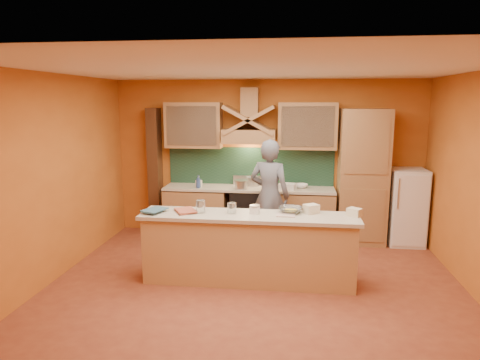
# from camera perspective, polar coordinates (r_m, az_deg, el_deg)

# --- Properties ---
(floor) EXTENTS (5.50, 5.00, 0.01)m
(floor) POSITION_cam_1_polar(r_m,az_deg,el_deg) (5.73, 1.85, -14.58)
(floor) COLOR brown
(floor) RESTS_ON ground
(ceiling) EXTENTS (5.50, 5.00, 0.01)m
(ceiling) POSITION_cam_1_polar(r_m,az_deg,el_deg) (5.20, 2.04, 14.60)
(ceiling) COLOR white
(ceiling) RESTS_ON wall_back
(wall_back) EXTENTS (5.50, 0.02, 2.80)m
(wall_back) POSITION_cam_1_polar(r_m,az_deg,el_deg) (7.75, 3.62, 2.88)
(wall_back) COLOR #C16825
(wall_back) RESTS_ON floor
(wall_front) EXTENTS (5.50, 0.02, 2.80)m
(wall_front) POSITION_cam_1_polar(r_m,az_deg,el_deg) (2.90, -2.64, -10.38)
(wall_front) COLOR #C16825
(wall_front) RESTS_ON floor
(wall_left) EXTENTS (0.02, 5.00, 2.80)m
(wall_left) POSITION_cam_1_polar(r_m,az_deg,el_deg) (6.17, -24.41, -0.03)
(wall_left) COLOR #C16825
(wall_left) RESTS_ON floor
(base_cabinet_left) EXTENTS (1.10, 0.60, 0.86)m
(base_cabinet_left) POSITION_cam_1_polar(r_m,az_deg,el_deg) (7.82, -5.81, -4.33)
(base_cabinet_left) COLOR #A07349
(base_cabinet_left) RESTS_ON floor
(base_cabinet_right) EXTENTS (1.10, 0.60, 0.86)m
(base_cabinet_right) POSITION_cam_1_polar(r_m,az_deg,el_deg) (7.63, 8.29, -4.76)
(base_cabinet_right) COLOR #A07349
(base_cabinet_right) RESTS_ON floor
(counter_top) EXTENTS (3.00, 0.62, 0.04)m
(counter_top) POSITION_cam_1_polar(r_m,az_deg,el_deg) (7.56, 1.16, -1.14)
(counter_top) COLOR beige
(counter_top) RESTS_ON base_cabinet_left
(stove) EXTENTS (0.60, 0.58, 0.90)m
(stove) POSITION_cam_1_polar(r_m,az_deg,el_deg) (7.67, 1.15, -4.43)
(stove) COLOR black
(stove) RESTS_ON floor
(backsplash) EXTENTS (3.00, 0.03, 0.70)m
(backsplash) POSITION_cam_1_polar(r_m,az_deg,el_deg) (7.78, 1.39, 1.81)
(backsplash) COLOR #193729
(backsplash) RESTS_ON wall_back
(range_hood) EXTENTS (0.92, 0.50, 0.24)m
(range_hood) POSITION_cam_1_polar(r_m,az_deg,el_deg) (7.48, 1.23, 5.86)
(range_hood) COLOR #A07349
(range_hood) RESTS_ON wall_back
(hood_chimney) EXTENTS (0.30, 0.30, 0.50)m
(hood_chimney) POSITION_cam_1_polar(r_m,az_deg,el_deg) (7.55, 1.33, 10.31)
(hood_chimney) COLOR #A07349
(hood_chimney) RESTS_ON wall_back
(upper_cabinet_left) EXTENTS (1.00, 0.35, 0.80)m
(upper_cabinet_left) POSITION_cam_1_polar(r_m,az_deg,el_deg) (7.71, -6.18, 7.28)
(upper_cabinet_left) COLOR #A07349
(upper_cabinet_left) RESTS_ON wall_back
(upper_cabinet_right) EXTENTS (1.00, 0.35, 0.80)m
(upper_cabinet_right) POSITION_cam_1_polar(r_m,az_deg,el_deg) (7.51, 8.97, 7.13)
(upper_cabinet_right) COLOR #A07349
(upper_cabinet_right) RESTS_ON wall_back
(pantry_column) EXTENTS (0.80, 0.60, 2.30)m
(pantry_column) POSITION_cam_1_polar(r_m,az_deg,el_deg) (7.57, 16.02, 0.39)
(pantry_column) COLOR #A07349
(pantry_column) RESTS_ON floor
(fridge) EXTENTS (0.58, 0.60, 1.30)m
(fridge) POSITION_cam_1_polar(r_m,az_deg,el_deg) (7.82, 21.28, -3.35)
(fridge) COLOR white
(fridge) RESTS_ON floor
(trim_column_left) EXTENTS (0.20, 0.30, 2.30)m
(trim_column_left) POSITION_cam_1_polar(r_m,az_deg,el_deg) (8.03, -11.24, 1.16)
(trim_column_left) COLOR #472816
(trim_column_left) RESTS_ON floor
(island_body) EXTENTS (2.80, 0.55, 0.88)m
(island_body) POSITION_cam_1_polar(r_m,az_deg,el_deg) (5.84, 1.16, -9.38)
(island_body) COLOR tan
(island_body) RESTS_ON floor
(island_top) EXTENTS (2.90, 0.62, 0.05)m
(island_top) POSITION_cam_1_polar(r_m,az_deg,el_deg) (5.70, 1.18, -4.84)
(island_top) COLOR beige
(island_top) RESTS_ON island_body
(person) EXTENTS (0.77, 0.62, 1.83)m
(person) POSITION_cam_1_polar(r_m,az_deg,el_deg) (6.94, 3.95, -2.08)
(person) COLOR slate
(person) RESTS_ON floor
(pot_large) EXTENTS (0.25, 0.25, 0.16)m
(pot_large) POSITION_cam_1_polar(r_m,az_deg,el_deg) (7.41, 0.15, -0.76)
(pot_large) COLOR silver
(pot_large) RESTS_ON stove
(pot_small) EXTENTS (0.28, 0.28, 0.16)m
(pot_small) POSITION_cam_1_polar(r_m,az_deg,el_deg) (7.69, 1.60, -0.34)
(pot_small) COLOR #B5B4BC
(pot_small) RESTS_ON stove
(soap_bottle_a) EXTENTS (0.11, 0.12, 0.20)m
(soap_bottle_a) POSITION_cam_1_polar(r_m,az_deg,el_deg) (7.55, -5.52, -0.28)
(soap_bottle_a) COLOR silver
(soap_bottle_a) RESTS_ON counter_top
(soap_bottle_b) EXTENTS (0.12, 0.12, 0.23)m
(soap_bottle_b) POSITION_cam_1_polar(r_m,az_deg,el_deg) (7.52, -5.58, -0.21)
(soap_bottle_b) COLOR #304684
(soap_bottle_b) RESTS_ON counter_top
(bowl_back) EXTENTS (0.26, 0.26, 0.07)m
(bowl_back) POSITION_cam_1_polar(r_m,az_deg,el_deg) (7.58, 8.18, -0.79)
(bowl_back) COLOR white
(bowl_back) RESTS_ON counter_top
(dish_rack) EXTENTS (0.32, 0.28, 0.10)m
(dish_rack) POSITION_cam_1_polar(r_m,az_deg,el_deg) (7.45, 6.34, -0.83)
(dish_rack) COLOR white
(dish_rack) RESTS_ON counter_top
(book_lower) EXTENTS (0.38, 0.42, 0.03)m
(book_lower) POSITION_cam_1_polar(r_m,az_deg,el_deg) (5.82, -8.46, -4.21)
(book_lower) COLOR #AF543E
(book_lower) RESTS_ON island_top
(book_upper) EXTENTS (0.34, 0.39, 0.02)m
(book_upper) POSITION_cam_1_polar(r_m,az_deg,el_deg) (5.96, -12.18, -3.80)
(book_upper) COLOR #3B6782
(book_upper) RESTS_ON island_top
(jar_large) EXTENTS (0.15, 0.15, 0.17)m
(jar_large) POSITION_cam_1_polar(r_m,az_deg,el_deg) (5.77, -5.27, -3.54)
(jar_large) COLOR white
(jar_large) RESTS_ON island_top
(jar_small) EXTENTS (0.16, 0.16, 0.14)m
(jar_small) POSITION_cam_1_polar(r_m,az_deg,el_deg) (5.74, -1.10, -3.74)
(jar_small) COLOR white
(jar_small) RESTS_ON island_top
(kitchen_scale) EXTENTS (0.14, 0.14, 0.10)m
(kitchen_scale) POSITION_cam_1_polar(r_m,az_deg,el_deg) (5.72, 1.98, -4.03)
(kitchen_scale) COLOR white
(kitchen_scale) RESTS_ON island_top
(mixing_bowl) EXTENTS (0.35, 0.35, 0.08)m
(mixing_bowl) POSITION_cam_1_polar(r_m,az_deg,el_deg) (5.80, 6.75, -3.99)
(mixing_bowl) COLOR silver
(mixing_bowl) RESTS_ON island_top
(cloth) EXTENTS (0.25, 0.18, 0.02)m
(cloth) POSITION_cam_1_polar(r_m,az_deg,el_deg) (5.66, 6.11, -4.67)
(cloth) COLOR beige
(cloth) RESTS_ON island_top
(grocery_bag_a) EXTENTS (0.23, 0.22, 0.12)m
(grocery_bag_a) POSITION_cam_1_polar(r_m,az_deg,el_deg) (5.82, 9.47, -3.81)
(grocery_bag_a) COLOR #EDE2C3
(grocery_bag_a) RESTS_ON island_top
(grocery_bag_b) EXTENTS (0.22, 0.21, 0.11)m
(grocery_bag_b) POSITION_cam_1_polar(r_m,az_deg,el_deg) (5.79, 15.02, -4.17)
(grocery_bag_b) COLOR beige
(grocery_bag_b) RESTS_ON island_top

